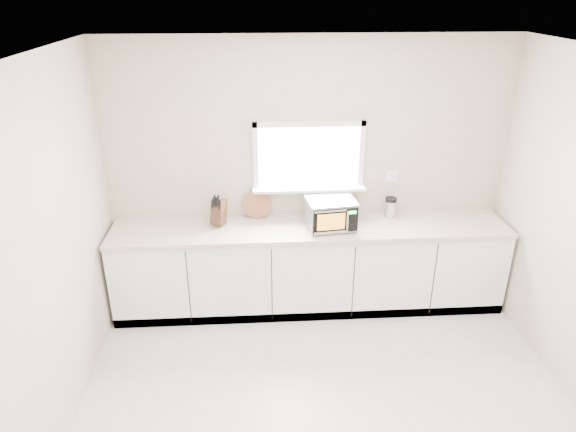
{
  "coord_description": "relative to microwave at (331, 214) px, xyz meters",
  "views": [
    {
      "loc": [
        -0.52,
        -2.85,
        3.11
      ],
      "look_at": [
        -0.23,
        1.55,
        1.1
      ],
      "focal_mm": 32.0,
      "sensor_mm": 36.0,
      "label": 1
    }
  ],
  "objects": [
    {
      "name": "knife_block",
      "position": [
        -1.09,
        0.15,
        -0.01
      ],
      "size": [
        0.17,
        0.25,
        0.33
      ],
      "rotation": [
        0.0,
        0.0,
        -0.28
      ],
      "color": "#472719",
      "rests_on": "countertop"
    },
    {
      "name": "microwave",
      "position": [
        0.0,
        0.0,
        0.0
      ],
      "size": [
        0.49,
        0.41,
        0.29
      ],
      "rotation": [
        0.0,
        0.0,
        0.13
      ],
      "color": "black",
      "rests_on": "countertop"
    },
    {
      "name": "cutting_board",
      "position": [
        -0.71,
        0.29,
        -0.01
      ],
      "size": [
        0.29,
        0.07,
        0.29
      ],
      "primitive_type": "cylinder",
      "rotation": [
        1.4,
        0.0,
        0.0
      ],
      "color": "#AE6543",
      "rests_on": "countertop"
    },
    {
      "name": "cabinets",
      "position": [
        -0.19,
        0.05,
        -0.63
      ],
      "size": [
        3.92,
        0.6,
        0.88
      ],
      "primitive_type": "cube",
      "color": "white",
      "rests_on": "ground"
    },
    {
      "name": "coffee_grinder",
      "position": [
        0.65,
        0.23,
        -0.05
      ],
      "size": [
        0.12,
        0.12,
        0.21
      ],
      "rotation": [
        0.0,
        0.0,
        -0.03
      ],
      "color": "#B7BABF",
      "rests_on": "countertop"
    },
    {
      "name": "ground",
      "position": [
        -0.19,
        -1.65,
        -1.07
      ],
      "size": [
        4.0,
        4.0,
        0.0
      ],
      "primitive_type": "plane",
      "color": "beige",
      "rests_on": "ground"
    },
    {
      "name": "back_wall",
      "position": [
        -0.19,
        0.35,
        0.29
      ],
      "size": [
        4.0,
        0.17,
        2.7
      ],
      "color": "#B4A98F",
      "rests_on": "ground"
    },
    {
      "name": "countertop",
      "position": [
        -0.19,
        0.04,
        -0.17
      ],
      "size": [
        3.92,
        0.64,
        0.04
      ],
      "primitive_type": "cube",
      "color": "beige",
      "rests_on": "cabinets"
    }
  ]
}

